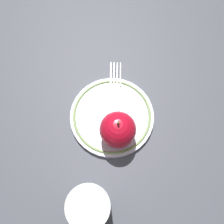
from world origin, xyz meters
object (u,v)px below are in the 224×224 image
Objects in this scene: plate at (112,116)px; fork at (115,98)px; apple_red_whole at (118,130)px; drinking_glass at (90,207)px.

fork is at bearing -38.69° from plate.
fork is (0.08, -0.04, -0.04)m from apple_red_whole.
apple_red_whole is 0.10m from fork.
drinking_glass is at bearing 140.74° from plate.
plate is 2.24× the size of apple_red_whole.
drinking_glass is (-0.19, 0.16, 0.04)m from fork.
plate is at bearing -39.26° from drinking_glass.
apple_red_whole is at bearing -46.90° from drinking_glass.
apple_red_whole reaches higher than fork.
plate is at bearing 169.69° from fork.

